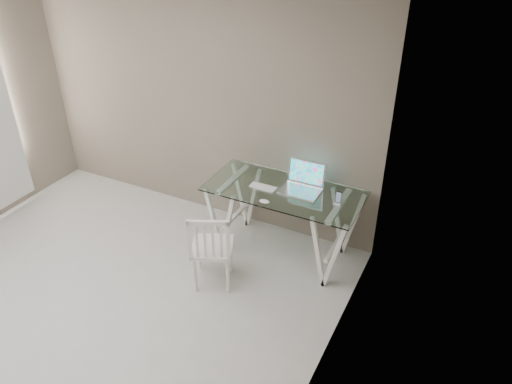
# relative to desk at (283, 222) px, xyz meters

# --- Properties ---
(room) EXTENTS (4.50, 4.52, 2.71)m
(room) POSITION_rel_desk_xyz_m (-1.23, -1.83, 1.33)
(room) COLOR #B1AEA9
(room) RESTS_ON ground
(desk) EXTENTS (1.50, 0.70, 0.75)m
(desk) POSITION_rel_desk_xyz_m (0.00, 0.00, 0.00)
(desk) COLOR silver
(desk) RESTS_ON ground
(chair) EXTENTS (0.49, 0.49, 0.81)m
(chair) POSITION_rel_desk_xyz_m (-0.38, -0.75, 0.07)
(chair) COLOR white
(chair) RESTS_ON ground
(laptop) EXTENTS (0.37, 0.30, 0.26)m
(laptop) POSITION_rel_desk_xyz_m (0.15, 0.11, 0.43)
(laptop) COLOR #B7B8BC
(laptop) RESTS_ON desk
(keyboard) EXTENTS (0.28, 0.12, 0.01)m
(keyboard) POSITION_rel_desk_xyz_m (-0.20, -0.04, 0.37)
(keyboard) COLOR silver
(keyboard) RESTS_ON desk
(mouse) EXTENTS (0.10, 0.06, 0.03)m
(mouse) POSITION_rel_desk_xyz_m (-0.07, -0.28, 0.38)
(mouse) COLOR white
(mouse) RESTS_ON desk
(phone_dock) EXTENTS (0.07, 0.07, 0.12)m
(phone_dock) POSITION_rel_desk_xyz_m (0.53, 0.00, 0.40)
(phone_dock) COLOR white
(phone_dock) RESTS_ON desk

